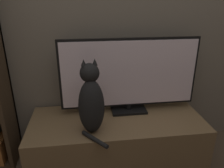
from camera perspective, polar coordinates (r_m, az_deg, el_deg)
The scene contains 3 objects.
tv_stand at distance 1.83m, azimuth 1.28°, elevation -14.55°, with size 1.33×0.55×0.41m.
tv at distance 1.71m, azimuth 4.61°, elevation 2.29°, with size 1.09×0.17×0.60m.
cat at distance 1.47m, azimuth -5.47°, elevation -4.68°, with size 0.19×0.31×0.52m.
Camera 1 is at (-0.24, -0.55, 1.29)m, focal length 35.00 mm.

